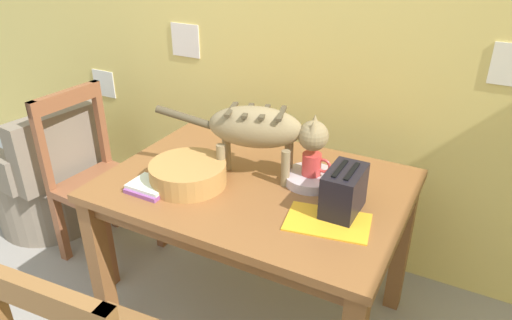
% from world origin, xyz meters
% --- Properties ---
extents(wall_rear, '(5.32, 0.11, 2.50)m').
position_xyz_m(wall_rear, '(-0.00, 2.02, 1.25)').
color(wall_rear, '#EDD26F').
rests_on(wall_rear, ground_plane).
extents(dining_table, '(1.21, 0.87, 0.74)m').
position_xyz_m(dining_table, '(0.07, 1.31, 0.65)').
color(dining_table, brown).
rests_on(dining_table, ground_plane).
extents(cat, '(0.69, 0.25, 0.31)m').
position_xyz_m(cat, '(0.08, 1.35, 0.96)').
color(cat, '#8A7652').
rests_on(cat, dining_table).
extents(saucer_bowl, '(0.22, 0.22, 0.04)m').
position_xyz_m(saucer_bowl, '(0.27, 1.41, 0.76)').
color(saucer_bowl, '#BAACB7').
rests_on(saucer_bowl, dining_table).
extents(coffee_mug, '(0.12, 0.08, 0.09)m').
position_xyz_m(coffee_mug, '(0.28, 1.41, 0.83)').
color(coffee_mug, '#D23C3A').
rests_on(coffee_mug, saucer_bowl).
extents(magazine, '(0.32, 0.24, 0.01)m').
position_xyz_m(magazine, '(0.44, 1.17, 0.75)').
color(magazine, gold).
rests_on(magazine, dining_table).
extents(book_stack, '(0.16, 0.14, 0.03)m').
position_xyz_m(book_stack, '(-0.27, 1.05, 0.76)').
color(book_stack, '#8F4B94').
rests_on(book_stack, dining_table).
extents(wicker_basket, '(0.31, 0.31, 0.09)m').
position_xyz_m(wicker_basket, '(-0.16, 1.17, 0.79)').
color(wicker_basket, '#B48043').
rests_on(wicker_basket, dining_table).
extents(toaster, '(0.12, 0.20, 0.18)m').
position_xyz_m(toaster, '(0.46, 1.26, 0.83)').
color(toaster, black).
rests_on(toaster, dining_table).
extents(wooden_chair_far, '(0.45, 0.45, 0.93)m').
position_xyz_m(wooden_chair_far, '(-0.91, 1.37, 0.45)').
color(wooden_chair_far, brown).
rests_on(wooden_chair_far, ground_plane).
extents(wicker_armchair, '(0.63, 0.65, 0.78)m').
position_xyz_m(wicker_armchair, '(-1.41, 1.42, 0.27)').
color(wicker_armchair, gray).
rests_on(wicker_armchair, ground_plane).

